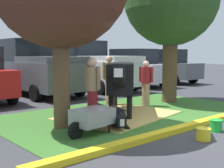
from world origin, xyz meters
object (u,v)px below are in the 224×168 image
(person_handler, at_px, (146,82))
(bucket_yellow, at_px, (203,134))
(sedan_silver, at_px, (133,68))
(pickup_truck_black, at_px, (93,67))
(person_visitor_near, at_px, (109,79))
(pickup_truck_maroon, at_px, (36,69))
(cow_holstein, at_px, (121,78))
(person_visitor_far, at_px, (92,89))
(sedan_blue, at_px, (164,66))
(wheelbarrow, at_px, (92,117))
(bucket_green, at_px, (216,125))
(calf_lying, at_px, (116,117))

(person_handler, distance_m, bucket_yellow, 4.10)
(sedan_silver, bearing_deg, person_handler, -131.47)
(pickup_truck_black, bearing_deg, person_visitor_near, -120.85)
(pickup_truck_black, height_order, sedan_silver, pickup_truck_black)
(person_handler, xyz_separation_m, pickup_truck_maroon, (-1.31, 5.26, 0.29))
(cow_holstein, distance_m, person_visitor_near, 1.63)
(person_visitor_far, relative_size, sedan_blue, 0.38)
(wheelbarrow, xyz_separation_m, bucket_green, (2.30, -1.67, -0.24))
(wheelbarrow, bearing_deg, sedan_silver, 39.59)
(person_handler, bearing_deg, sedan_blue, 34.86)
(pickup_truck_maroon, bearing_deg, wheelbarrow, -107.82)
(bucket_yellow, relative_size, pickup_truck_maroon, 0.06)
(calf_lying, height_order, bucket_yellow, calf_lying)
(person_handler, bearing_deg, cow_holstein, -163.69)
(pickup_truck_maroon, distance_m, pickup_truck_black, 2.97)
(cow_holstein, height_order, bucket_green, cow_holstein)
(bucket_green, relative_size, sedan_blue, 0.07)
(cow_holstein, xyz_separation_m, person_visitor_far, (-1.39, -0.43, -0.17))
(calf_lying, bearing_deg, wheelbarrow, -168.59)
(pickup_truck_maroon, bearing_deg, cow_holstein, -92.35)
(person_handler, relative_size, sedan_blue, 0.35)
(cow_holstein, relative_size, person_visitor_far, 1.48)
(person_visitor_near, bearing_deg, pickup_truck_maroon, 97.01)
(pickup_truck_black, relative_size, sedan_silver, 1.23)
(bucket_yellow, distance_m, sedan_blue, 12.40)
(sedan_silver, bearing_deg, bucket_green, -124.06)
(wheelbarrow, relative_size, pickup_truck_black, 0.30)
(pickup_truck_maroon, height_order, pickup_truck_black, same)
(bucket_yellow, bearing_deg, person_handler, 59.37)
(person_visitor_far, relative_size, pickup_truck_maroon, 0.31)
(bucket_green, height_order, pickup_truck_black, pickup_truck_black)
(pickup_truck_maroon, bearing_deg, calf_lying, -101.13)
(person_visitor_near, bearing_deg, calf_lying, -127.42)
(sedan_blue, bearing_deg, bucket_yellow, -137.35)
(calf_lying, relative_size, bucket_yellow, 4.08)
(sedan_silver, xyz_separation_m, sedan_blue, (2.78, 0.08, 0.00))
(cow_holstein, distance_m, pickup_truck_maroon, 5.72)
(cow_holstein, bearing_deg, bucket_green, -83.38)
(pickup_truck_maroon, bearing_deg, person_visitor_near, -82.99)
(bucket_green, distance_m, sedan_blue, 11.66)
(wheelbarrow, relative_size, sedan_blue, 0.37)
(calf_lying, bearing_deg, cow_holstein, 42.19)
(cow_holstein, bearing_deg, person_visitor_far, -162.75)
(pickup_truck_black, height_order, sedan_blue, pickup_truck_black)
(cow_holstein, height_order, wheelbarrow, cow_holstein)
(person_visitor_far, height_order, bucket_green, person_visitor_far)
(bucket_green, xyz_separation_m, pickup_truck_maroon, (-0.09, 8.54, 0.97))
(wheelbarrow, xyz_separation_m, pickup_truck_maroon, (2.21, 6.88, 0.73))
(bucket_yellow, xyz_separation_m, pickup_truck_maroon, (0.75, 8.74, 0.98))
(pickup_truck_black, bearing_deg, pickup_truck_maroon, 175.90)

